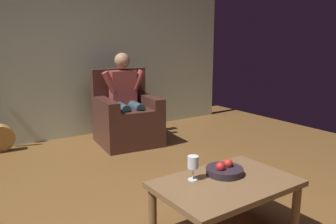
% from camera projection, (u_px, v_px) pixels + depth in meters
% --- Properties ---
extents(wall_back, '(5.81, 0.06, 2.55)m').
position_uv_depth(wall_back, '(50.00, 48.00, 4.58)').
color(wall_back, silver).
rests_on(wall_back, ground).
extents(armchair, '(0.85, 0.86, 1.00)m').
position_uv_depth(armchair, '(127.00, 119.00, 4.59)').
color(armchair, '#41231D').
rests_on(armchair, ground).
extents(person_seated, '(0.61, 0.58, 1.22)m').
position_uv_depth(person_seated, '(126.00, 96.00, 4.52)').
color(person_seated, brown).
rests_on(person_seated, ground).
extents(coffee_table, '(0.98, 0.65, 0.42)m').
position_uv_depth(coffee_table, '(226.00, 189.00, 2.37)').
color(coffee_table, brown).
rests_on(coffee_table, ground).
extents(wine_glass_near, '(0.08, 0.08, 0.18)m').
position_uv_depth(wine_glass_near, '(193.00, 164.00, 2.36)').
color(wine_glass_near, silver).
rests_on(wine_glass_near, coffee_table).
extents(fruit_bowl, '(0.27, 0.27, 0.11)m').
position_uv_depth(fruit_bowl, '(224.00, 170.00, 2.48)').
color(fruit_bowl, black).
rests_on(fruit_bowl, coffee_table).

